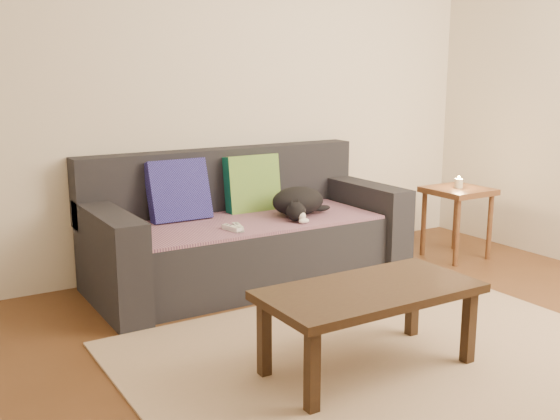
{
  "coord_description": "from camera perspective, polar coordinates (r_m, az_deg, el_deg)",
  "views": [
    {
      "loc": [
        -2.04,
        -2.22,
        1.41
      ],
      "look_at": [
        0.05,
        1.2,
        0.55
      ],
      "focal_mm": 42.0,
      "sensor_mm": 36.0,
      "label": 1
    }
  ],
  "objects": [
    {
      "name": "sofa",
      "position": [
        4.44,
        -3.05,
        -2.25
      ],
      "size": [
        2.1,
        0.94,
        0.87
      ],
      "color": "#232328",
      "rests_on": "ground"
    },
    {
      "name": "coffee_table",
      "position": [
        3.12,
        7.82,
        -7.59
      ],
      "size": [
        1.04,
        0.52,
        0.42
      ],
      "color": "black",
      "rests_on": "rug"
    },
    {
      "name": "cat",
      "position": [
        4.42,
        1.59,
        0.68
      ],
      "size": [
        0.46,
        0.44,
        0.2
      ],
      "rotation": [
        0.0,
        0.0,
        0.34
      ],
      "color": "black",
      "rests_on": "throw_blanket"
    },
    {
      "name": "ground",
      "position": [
        3.33,
        10.35,
        -13.18
      ],
      "size": [
        4.5,
        4.5,
        0.0
      ],
      "primitive_type": "plane",
      "color": "brown",
      "rests_on": "ground"
    },
    {
      "name": "rug",
      "position": [
        3.43,
        8.66,
        -12.23
      ],
      "size": [
        2.5,
        1.8,
        0.01
      ],
      "primitive_type": "cube",
      "color": "tan",
      "rests_on": "ground"
    },
    {
      "name": "cushion_green",
      "position": [
        4.59,
        -2.43,
        2.32
      ],
      "size": [
        0.39,
        0.15,
        0.4
      ],
      "primitive_type": "cube",
      "rotation": [
        -0.12,
        0.0,
        0.0
      ],
      "color": "#0E5944",
      "rests_on": "throw_blanket"
    },
    {
      "name": "side_table",
      "position": [
        5.12,
        15.21,
        0.82
      ],
      "size": [
        0.43,
        0.43,
        0.54
      ],
      "color": "brown",
      "rests_on": "ground"
    },
    {
      "name": "candle",
      "position": [
        5.1,
        15.29,
        2.28
      ],
      "size": [
        0.06,
        0.06,
        0.09
      ],
      "color": "beige",
      "rests_on": "side_table"
    },
    {
      "name": "cushion_navy",
      "position": [
        4.35,
        -8.84,
        1.65
      ],
      "size": [
        0.4,
        0.21,
        0.42
      ],
      "primitive_type": "cube",
      "rotation": [
        -0.29,
        0.0,
        0.0
      ],
      "color": "#181354",
      "rests_on": "throw_blanket"
    },
    {
      "name": "throw_blanket",
      "position": [
        4.34,
        -2.49,
        -0.96
      ],
      "size": [
        1.66,
        0.74,
        0.02
      ],
      "primitive_type": "cube",
      "color": "#46284B",
      "rests_on": "sofa"
    },
    {
      "name": "wii_remote_a",
      "position": [
        4.07,
        -3.69,
        -1.49
      ],
      "size": [
        0.07,
        0.15,
        0.03
      ],
      "primitive_type": "cube",
      "rotation": [
        0.0,
        0.0,
        1.34
      ],
      "color": "white",
      "rests_on": "throw_blanket"
    },
    {
      "name": "back_wall",
      "position": [
        4.69,
        -5.72,
        10.71
      ],
      "size": [
        4.5,
        0.04,
        2.6
      ],
      "primitive_type": "cube",
      "color": "beige",
      "rests_on": "ground"
    },
    {
      "name": "wii_remote_b",
      "position": [
        4.04,
        -4.25,
        -1.59
      ],
      "size": [
        0.06,
        0.15,
        0.03
      ],
      "primitive_type": "cube",
      "rotation": [
        0.0,
        0.0,
        1.76
      ],
      "color": "white",
      "rests_on": "throw_blanket"
    }
  ]
}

